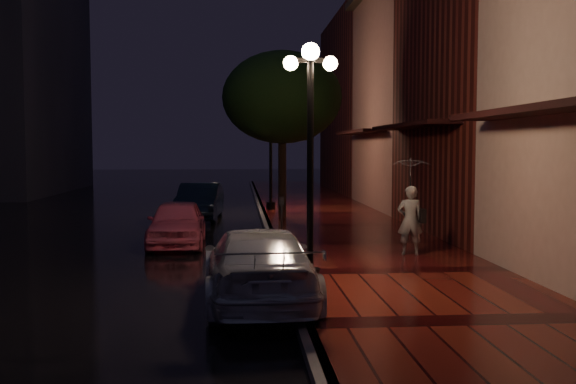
# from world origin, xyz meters

# --- Properties ---
(ground) EXTENTS (120.00, 120.00, 0.00)m
(ground) POSITION_xyz_m (0.00, 0.00, 0.00)
(ground) COLOR black
(ground) RESTS_ON ground
(sidewalk) EXTENTS (4.50, 60.00, 0.15)m
(sidewalk) POSITION_xyz_m (2.25, 0.00, 0.07)
(sidewalk) COLOR #400B0C
(sidewalk) RESTS_ON ground
(curb) EXTENTS (0.25, 60.00, 0.15)m
(curb) POSITION_xyz_m (0.00, 0.00, 0.07)
(curb) COLOR #595451
(curb) RESTS_ON ground
(storefront_mid) EXTENTS (5.00, 8.00, 11.00)m
(storefront_mid) POSITION_xyz_m (7.00, 2.00, 5.50)
(storefront_mid) COLOR #511914
(storefront_mid) RESTS_ON ground
(storefront_far) EXTENTS (5.00, 8.00, 9.00)m
(storefront_far) POSITION_xyz_m (7.00, 10.00, 4.50)
(storefront_far) COLOR #8C5951
(storefront_far) RESTS_ON ground
(storefront_extra) EXTENTS (5.00, 12.00, 10.00)m
(storefront_extra) POSITION_xyz_m (7.00, 20.00, 5.00)
(storefront_extra) COLOR #511914
(storefront_extra) RESTS_ON ground
(streetlamp_near) EXTENTS (0.96, 0.36, 4.31)m
(streetlamp_near) POSITION_xyz_m (0.35, -5.00, 2.60)
(streetlamp_near) COLOR black
(streetlamp_near) RESTS_ON sidewalk
(streetlamp_far) EXTENTS (0.96, 0.36, 4.31)m
(streetlamp_far) POSITION_xyz_m (0.35, 9.00, 2.60)
(streetlamp_far) COLOR black
(streetlamp_far) RESTS_ON sidewalk
(street_tree) EXTENTS (4.16, 4.16, 5.80)m
(street_tree) POSITION_xyz_m (0.61, 5.99, 4.24)
(street_tree) COLOR black
(street_tree) RESTS_ON sidewalk
(pink_car) EXTENTS (1.52, 3.62, 1.23)m
(pink_car) POSITION_xyz_m (-2.57, 0.86, 0.61)
(pink_car) COLOR #E15C7A
(pink_car) RESTS_ON ground
(navy_car) EXTENTS (1.65, 4.11, 1.33)m
(navy_car) POSITION_xyz_m (-2.33, 6.90, 0.66)
(navy_car) COLOR black
(navy_car) RESTS_ON ground
(silver_car) EXTENTS (1.99, 4.49, 1.28)m
(silver_car) POSITION_xyz_m (-0.60, -5.68, 0.64)
(silver_car) COLOR #B5B5BD
(silver_car) RESTS_ON ground
(woman_with_umbrella) EXTENTS (0.93, 0.95, 2.23)m
(woman_with_umbrella) POSITION_xyz_m (3.01, -1.92, 1.63)
(woman_with_umbrella) COLOR silver
(woman_with_umbrella) RESTS_ON sidewalk
(parking_meter) EXTENTS (0.12, 0.09, 1.23)m
(parking_meter) POSITION_xyz_m (0.15, -0.35, 0.90)
(parking_meter) COLOR black
(parking_meter) RESTS_ON sidewalk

